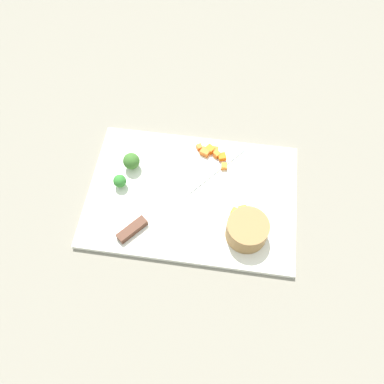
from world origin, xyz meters
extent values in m
plane|color=gray|center=(0.00, 0.00, 0.00)|extent=(4.00, 4.00, 0.00)
cube|color=white|center=(0.00, 0.00, 0.01)|extent=(0.45, 0.31, 0.01)
cylinder|color=olive|center=(-0.12, 0.08, 0.04)|extent=(0.08, 0.08, 0.05)
cube|color=silver|center=(-0.03, -0.07, 0.01)|extent=(0.14, 0.16, 0.00)
cube|color=#522F20|center=(0.11, 0.10, 0.02)|extent=(0.06, 0.06, 0.02)
cube|color=orange|center=(-0.04, -0.12, 0.02)|extent=(0.01, 0.01, 0.01)
cube|color=orange|center=(-0.04, -0.11, 0.02)|extent=(0.02, 0.02, 0.02)
cube|color=orange|center=(-0.03, -0.12, 0.02)|extent=(0.02, 0.02, 0.01)
cube|color=orange|center=(-0.05, -0.10, 0.02)|extent=(0.02, 0.02, 0.01)
cube|color=orange|center=(0.00, -0.12, 0.02)|extent=(0.02, 0.02, 0.01)
cube|color=orange|center=(-0.01, -0.11, 0.02)|extent=(0.03, 0.02, 0.01)
cube|color=orange|center=(-0.06, -0.08, 0.02)|extent=(0.01, 0.01, 0.01)
cube|color=yellow|center=(-0.11, 0.03, 0.02)|extent=(0.02, 0.02, 0.02)
cube|color=yellow|center=(-0.10, 0.03, 0.02)|extent=(0.02, 0.02, 0.01)
cylinder|color=#97C15E|center=(0.16, 0.00, 0.02)|extent=(0.01, 0.01, 0.01)
sphere|color=#30772C|center=(0.16, 0.00, 0.03)|extent=(0.03, 0.03, 0.03)
cylinder|color=#86AE6C|center=(0.14, -0.05, 0.02)|extent=(0.01, 0.01, 0.01)
sphere|color=#396928|center=(0.14, -0.05, 0.04)|extent=(0.04, 0.04, 0.04)
camera|label=1|loc=(-0.06, 0.41, 0.76)|focal=37.00mm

